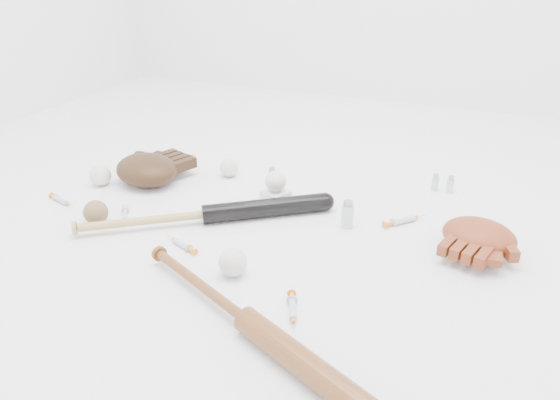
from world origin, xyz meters
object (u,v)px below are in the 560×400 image
at_px(bat_dark, 205,214).
at_px(glove_dark, 147,169).
at_px(bat_wood, 247,320).
at_px(pedestal, 276,197).

distance_m(bat_dark, glove_dark, 0.38).
distance_m(bat_wood, glove_dark, 0.88).
bearing_deg(bat_dark, pedestal, 20.91).
xyz_separation_m(bat_wood, glove_dark, (-0.66, 0.59, 0.02)).
height_order(bat_dark, glove_dark, glove_dark).
relative_size(bat_wood, pedestal, 10.81).
xyz_separation_m(glove_dark, pedestal, (0.47, 0.02, -0.03)).
height_order(bat_wood, glove_dark, glove_dark).
bearing_deg(bat_dark, bat_wood, -86.44).
bearing_deg(bat_wood, pedestal, 133.41).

